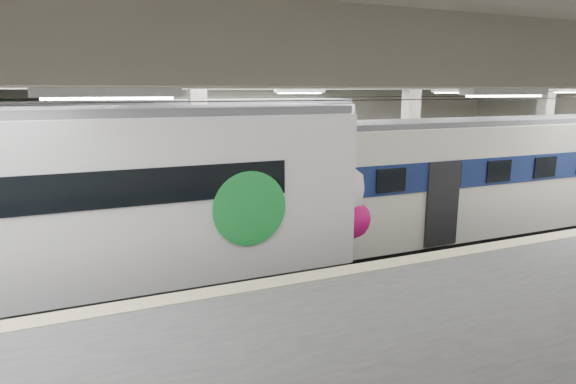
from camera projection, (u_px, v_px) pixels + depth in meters
name	position (u px, v px, depth m)	size (l,w,h in m)	color
station_hall	(362.00, 161.00, 11.92)	(36.00, 24.00, 5.75)	black
modern_emu	(138.00, 204.00, 11.70)	(14.33, 2.96, 4.60)	white
older_rer	(487.00, 177.00, 15.99)	(12.16, 2.69, 4.07)	beige
far_train	(150.00, 164.00, 17.01)	(14.78, 3.62, 4.65)	white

